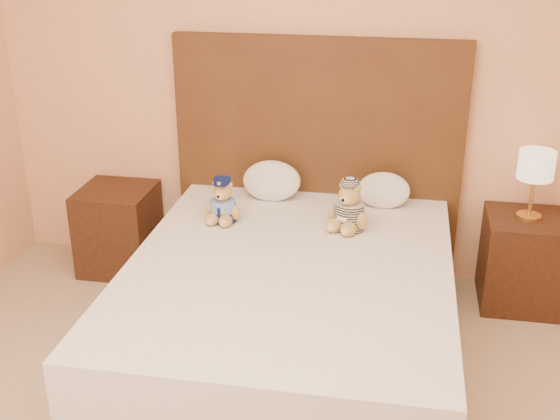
# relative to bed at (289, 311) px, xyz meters

# --- Properties ---
(room_walls) EXTENTS (4.04, 4.52, 2.72)m
(room_walls) POSITION_rel_bed_xyz_m (0.00, -0.74, 1.53)
(room_walls) COLOR #EAAA7F
(room_walls) RESTS_ON ground
(bed) EXTENTS (1.60, 2.00, 0.55)m
(bed) POSITION_rel_bed_xyz_m (0.00, 0.00, 0.00)
(bed) COLOR white
(bed) RESTS_ON ground
(headboard) EXTENTS (1.75, 0.08, 1.50)m
(headboard) POSITION_rel_bed_xyz_m (0.00, 1.01, 0.47)
(headboard) COLOR #4B2F16
(headboard) RESTS_ON ground
(nightstand_left) EXTENTS (0.45, 0.45, 0.55)m
(nightstand_left) POSITION_rel_bed_xyz_m (-1.25, 0.80, -0.00)
(nightstand_left) COLOR #3C2013
(nightstand_left) RESTS_ON ground
(nightstand_right) EXTENTS (0.45, 0.45, 0.55)m
(nightstand_right) POSITION_rel_bed_xyz_m (1.25, 0.80, -0.00)
(nightstand_right) COLOR #3C2013
(nightstand_right) RESTS_ON ground
(lamp) EXTENTS (0.20, 0.20, 0.40)m
(lamp) POSITION_rel_bed_xyz_m (1.25, 0.80, 0.57)
(lamp) COLOR gold
(lamp) RESTS_ON nightstand_right
(teddy_police) EXTENTS (0.24, 0.23, 0.25)m
(teddy_police) POSITION_rel_bed_xyz_m (-0.45, 0.45, 0.40)
(teddy_police) COLOR #AB8942
(teddy_police) RESTS_ON bed
(teddy_prisoner) EXTENTS (0.32, 0.31, 0.28)m
(teddy_prisoner) POSITION_rel_bed_xyz_m (0.25, 0.47, 0.41)
(teddy_prisoner) COLOR #AB8942
(teddy_prisoner) RESTS_ON bed
(pillow_left) EXTENTS (0.35, 0.23, 0.25)m
(pillow_left) POSITION_rel_bed_xyz_m (-0.25, 0.83, 0.40)
(pillow_left) COLOR white
(pillow_left) RESTS_ON bed
(pillow_right) EXTENTS (0.31, 0.20, 0.22)m
(pillow_right) POSITION_rel_bed_xyz_m (0.42, 0.83, 0.38)
(pillow_right) COLOR white
(pillow_right) RESTS_ON bed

